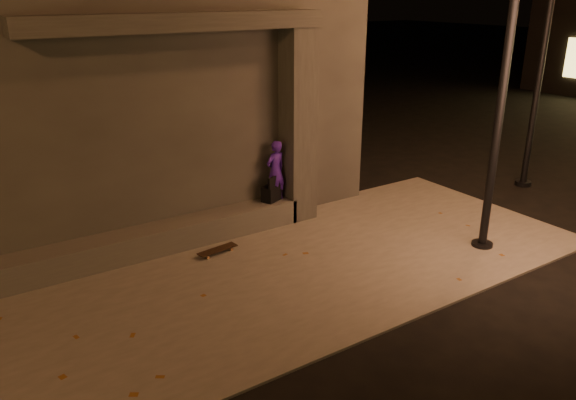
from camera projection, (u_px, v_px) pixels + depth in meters
ground at (351, 336)px, 7.33m from camera, size 120.00×120.00×0.00m
sidewalk at (271, 274)px, 8.89m from camera, size 11.00×4.40×0.04m
building at (105, 79)px, 10.98m from camera, size 9.00×5.10×5.22m
ledge at (140, 243)px, 9.40m from camera, size 6.00×0.55×0.45m
column at (298, 127)px, 10.49m from camera, size 0.55×0.55×3.60m
canopy at (180, 22)px, 8.72m from camera, size 5.00×0.70×0.28m
skateboarder at (276, 171)px, 10.51m from camera, size 0.46×0.35×1.15m
backpack at (271, 192)px, 10.60m from camera, size 0.42×0.36×0.51m
skateboard at (218, 250)px, 9.52m from camera, size 0.74×0.28×0.08m
street_lamp_0 at (514, 7)px, 8.44m from camera, size 0.36×0.36×7.04m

